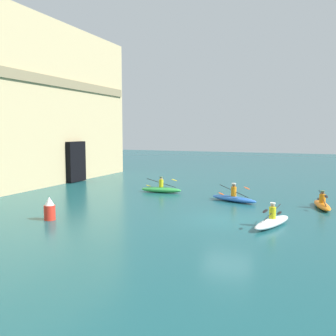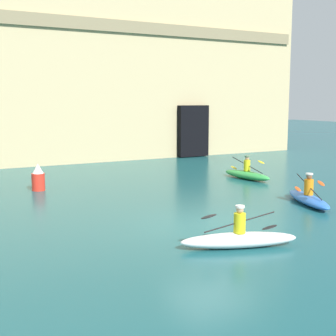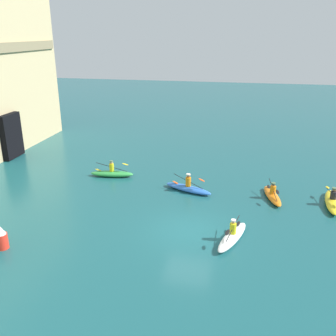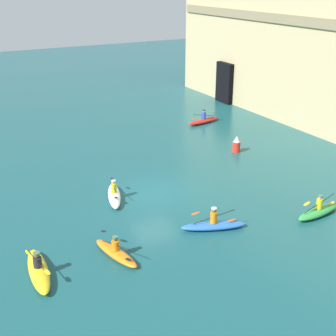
# 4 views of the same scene
# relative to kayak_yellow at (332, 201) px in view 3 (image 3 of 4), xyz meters

# --- Properties ---
(ground_plane) EXTENTS (120.00, 120.00, 0.00)m
(ground_plane) POSITION_rel_kayak_yellow_xyz_m (-4.69, 7.83, -0.24)
(ground_plane) COLOR #195156
(kayak_yellow) EXTENTS (3.55, 1.14, 1.11)m
(kayak_yellow) POSITION_rel_kayak_yellow_xyz_m (0.00, 0.00, 0.00)
(kayak_yellow) COLOR yellow
(kayak_yellow) RESTS_ON ground
(kayak_white) EXTENTS (3.25, 1.69, 1.15)m
(kayak_white) POSITION_rel_kayak_yellow_xyz_m (-5.20, 5.60, 0.00)
(kayak_white) COLOR white
(kayak_white) RESTS_ON ground
(kayak_orange) EXTENTS (3.06, 1.29, 1.03)m
(kayak_orange) POSITION_rel_kayak_yellow_xyz_m (0.26, 3.41, -0.02)
(kayak_orange) COLOR orange
(kayak_orange) RESTS_ON ground
(kayak_green) EXTENTS (1.08, 3.08, 1.17)m
(kayak_green) POSITION_rel_kayak_yellow_xyz_m (1.77, 14.29, 0.01)
(kayak_green) COLOR green
(kayak_green) RESTS_ON ground
(kayak_blue) EXTENTS (1.87, 3.32, 1.18)m
(kayak_blue) POSITION_rel_kayak_yellow_xyz_m (0.31, 8.64, -0.01)
(kayak_blue) COLOR blue
(kayak_blue) RESTS_ON ground
(marker_buoy) EXTENTS (0.57, 0.57, 1.18)m
(marker_buoy) POSITION_rel_kayak_yellow_xyz_m (-8.09, 16.21, 0.31)
(marker_buoy) COLOR red
(marker_buoy) RESTS_ON ground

